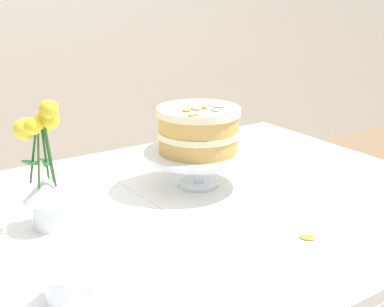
# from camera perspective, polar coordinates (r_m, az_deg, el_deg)

# --- Properties ---
(dining_table) EXTENTS (1.40, 1.00, 0.74)m
(dining_table) POSITION_cam_1_polar(r_m,az_deg,el_deg) (1.25, -0.30, -10.05)
(dining_table) COLOR white
(dining_table) RESTS_ON ground
(linen_napkin) EXTENTS (0.34, 0.34, 0.00)m
(linen_napkin) POSITION_cam_1_polar(r_m,az_deg,el_deg) (1.34, 0.72, -3.71)
(linen_napkin) COLOR white
(linen_napkin) RESTS_ON dining_table
(cake_stand) EXTENTS (0.29, 0.29, 0.10)m
(cake_stand) POSITION_cam_1_polar(r_m,az_deg,el_deg) (1.31, 0.74, -0.42)
(cake_stand) COLOR silver
(cake_stand) RESTS_ON linen_napkin
(layer_cake) EXTENTS (0.22, 0.22, 0.12)m
(layer_cake) POSITION_cam_1_polar(r_m,az_deg,el_deg) (1.29, 0.75, 2.80)
(layer_cake) COLOR tan
(layer_cake) RESTS_ON cake_stand
(flower_vase) EXTENTS (0.11, 0.11, 0.29)m
(flower_vase) POSITION_cam_1_polar(r_m,az_deg,el_deg) (1.12, -16.53, -2.28)
(flower_vase) COLOR silver
(flower_vase) RESTS_ON dining_table
(teacup) EXTENTS (0.12, 0.11, 0.06)m
(teacup) POSITION_cam_1_polar(r_m,az_deg,el_deg) (0.89, -14.19, -15.00)
(teacup) COLOR white
(teacup) RESTS_ON dining_table
(loose_petal_0) EXTENTS (0.04, 0.04, 0.00)m
(loose_petal_0) POSITION_cam_1_polar(r_m,az_deg,el_deg) (1.10, 13.13, -9.34)
(loose_petal_0) COLOR orange
(loose_petal_0) RESTS_ON dining_table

